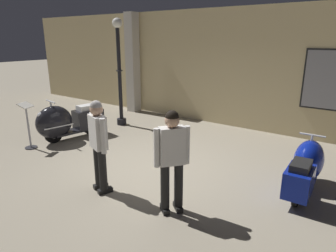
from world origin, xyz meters
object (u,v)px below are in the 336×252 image
(scooter_0, at_px, (65,122))
(visitor_0, at_px, (98,140))
(info_stanchion, at_px, (29,130))
(visitor_1, at_px, (172,155))
(lamppost, at_px, (119,69))
(scooter_1, at_px, (306,167))

(scooter_0, xyz_separation_m, visitor_0, (2.76, -1.31, 0.43))
(scooter_0, bearing_deg, info_stanchion, -1.56)
(scooter_0, height_order, visitor_0, visitor_0)
(visitor_0, height_order, visitor_1, visitor_0)
(lamppost, bearing_deg, info_stanchion, -97.13)
(scooter_0, distance_m, visitor_1, 4.28)
(lamppost, relative_size, visitor_0, 1.93)
(lamppost, xyz_separation_m, info_stanchion, (-0.34, -2.74, -1.21))
(scooter_1, distance_m, visitor_0, 3.53)
(info_stanchion, bearing_deg, visitor_0, -8.37)
(scooter_0, xyz_separation_m, scooter_1, (5.58, 0.75, -0.06))
(scooter_1, bearing_deg, info_stanchion, 103.79)
(scooter_1, height_order, lamppost, lamppost)
(scooter_1, distance_m, info_stanchion, 6.00)
(scooter_0, relative_size, lamppost, 0.59)
(scooter_0, distance_m, lamppost, 2.21)
(scooter_1, distance_m, lamppost, 5.68)
(lamppost, relative_size, info_stanchion, 2.77)
(info_stanchion, bearing_deg, lamppost, 82.87)
(visitor_1, bearing_deg, visitor_0, 46.76)
(lamppost, distance_m, visitor_0, 4.17)
(scooter_1, relative_size, visitor_1, 0.98)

